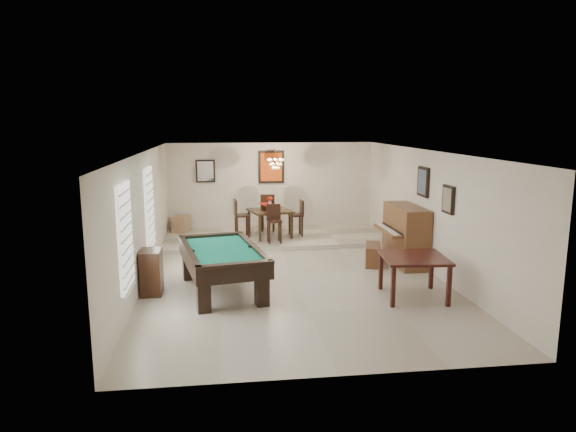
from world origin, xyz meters
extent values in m
cube|color=beige|center=(0.00, 0.00, -0.01)|extent=(6.00, 9.00, 0.02)
cube|color=silver|center=(0.00, 4.50, 1.30)|extent=(6.00, 0.04, 2.60)
cube|color=silver|center=(0.00, -4.50, 1.30)|extent=(6.00, 0.04, 2.60)
cube|color=silver|center=(-3.00, 0.00, 1.30)|extent=(0.04, 9.00, 2.60)
cube|color=silver|center=(3.00, 0.00, 1.30)|extent=(0.04, 9.00, 2.60)
cube|color=white|center=(0.00, 0.00, 2.60)|extent=(6.00, 9.00, 0.04)
cube|color=beige|center=(0.00, 3.25, 0.06)|extent=(6.00, 2.50, 0.12)
cube|color=white|center=(-2.97, -2.20, 1.40)|extent=(0.06, 1.00, 1.70)
cube|color=white|center=(-2.97, 0.60, 1.40)|extent=(0.06, 1.00, 1.70)
cube|color=brown|center=(1.93, 0.51, 0.23)|extent=(0.55, 0.89, 0.46)
cube|color=black|center=(-2.78, -0.91, 0.42)|extent=(0.38, 0.56, 0.85)
cube|color=#9D7A55|center=(-2.61, 4.09, 0.35)|extent=(0.54, 0.61, 0.46)
cube|color=#D84C14|center=(0.00, 4.46, 1.90)|extent=(0.75, 0.06, 0.95)
cube|color=white|center=(-1.90, 4.46, 1.80)|extent=(0.55, 0.06, 0.65)
cube|color=slate|center=(2.96, 0.30, 1.90)|extent=(0.06, 0.55, 0.65)
cube|color=gray|center=(2.96, -1.00, 1.70)|extent=(0.06, 0.45, 0.55)
camera|label=1|loc=(-1.42, -10.44, 3.21)|focal=32.00mm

